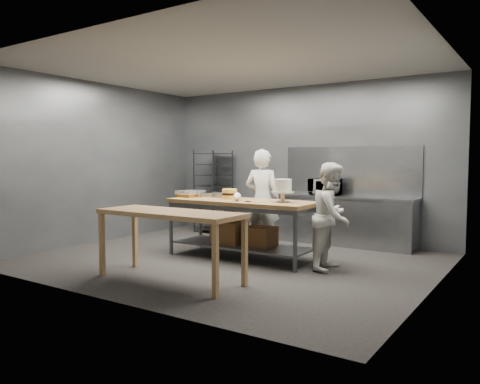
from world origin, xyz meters
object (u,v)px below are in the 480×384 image
(near_counter, at_px, (170,218))
(microwave, at_px, (325,187))
(layer_cake, at_px, (230,194))
(work_table, at_px, (242,222))
(chef_behind, at_px, (262,200))
(frosted_cake_stand, at_px, (283,187))
(speed_rack, at_px, (213,192))
(chef_right, at_px, (332,216))

(near_counter, height_order, microwave, microwave)
(near_counter, bearing_deg, layer_cake, 99.17)
(near_counter, bearing_deg, work_table, 89.98)
(chef_behind, height_order, layer_cake, chef_behind)
(near_counter, relative_size, chef_behind, 1.16)
(frosted_cake_stand, bearing_deg, near_counter, -113.07)
(speed_rack, height_order, frosted_cake_stand, speed_rack)
(speed_rack, distance_m, layer_cake, 2.50)
(near_counter, height_order, speed_rack, speed_rack)
(work_table, bearing_deg, near_counter, -90.02)
(near_counter, relative_size, layer_cake, 8.28)
(work_table, relative_size, speed_rack, 1.37)
(speed_rack, xyz_separation_m, chef_behind, (1.95, -1.20, 0.01))
(near_counter, xyz_separation_m, chef_right, (1.49, 1.74, -0.06))
(speed_rack, xyz_separation_m, microwave, (2.53, 0.08, 0.19))
(layer_cake, bearing_deg, speed_rack, 133.04)
(chef_right, relative_size, microwave, 2.80)
(speed_rack, height_order, chef_right, speed_rack)
(work_table, distance_m, chef_right, 1.50)
(work_table, height_order, microwave, microwave)
(speed_rack, height_order, microwave, speed_rack)
(work_table, xyz_separation_m, chef_right, (1.49, 0.06, 0.19))
(chef_behind, relative_size, chef_right, 1.14)
(near_counter, height_order, layer_cake, layer_cake)
(work_table, distance_m, frosted_cake_stand, 0.92)
(chef_behind, height_order, microwave, chef_behind)
(speed_rack, xyz_separation_m, chef_right, (3.48, -1.83, -0.10))
(chef_right, xyz_separation_m, frosted_cake_stand, (-0.77, -0.04, 0.38))
(frosted_cake_stand, bearing_deg, chef_behind, 138.31)
(near_counter, xyz_separation_m, chef_behind, (-0.04, 2.37, 0.05))
(speed_rack, xyz_separation_m, frosted_cake_stand, (2.70, -1.88, 0.29))
(near_counter, distance_m, chef_right, 2.29)
(near_counter, xyz_separation_m, frosted_cake_stand, (0.72, 1.69, 0.33))
(speed_rack, bearing_deg, near_counter, -60.94)
(speed_rack, relative_size, layer_cake, 7.24)
(chef_behind, bearing_deg, frosted_cake_stand, 132.55)
(speed_rack, bearing_deg, work_table, -43.62)
(chef_behind, height_order, chef_right, chef_behind)
(work_table, distance_m, chef_behind, 0.75)
(work_table, bearing_deg, frosted_cake_stand, 1.17)
(speed_rack, height_order, chef_behind, speed_rack)
(microwave, bearing_deg, chef_right, -63.79)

